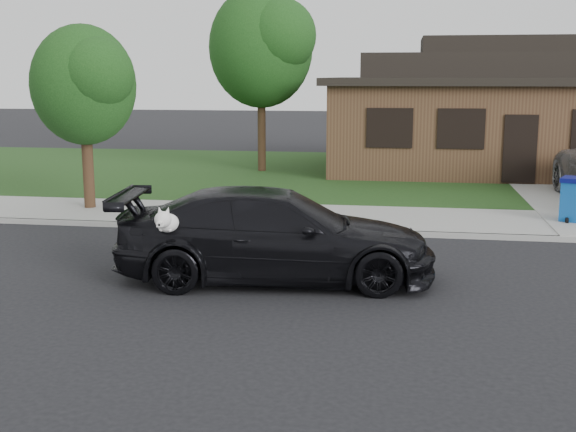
# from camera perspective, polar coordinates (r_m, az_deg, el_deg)

# --- Properties ---
(ground) EXTENTS (120.00, 120.00, 0.00)m
(ground) POSITION_cam_1_polar(r_m,az_deg,el_deg) (12.55, 6.89, -4.99)
(ground) COLOR black
(ground) RESTS_ON ground
(sidewalk) EXTENTS (60.00, 3.00, 0.12)m
(sidewalk) POSITION_cam_1_polar(r_m,az_deg,el_deg) (17.40, 7.51, -0.29)
(sidewalk) COLOR gray
(sidewalk) RESTS_ON ground
(curb) EXTENTS (60.00, 0.12, 0.12)m
(curb) POSITION_cam_1_polar(r_m,az_deg,el_deg) (15.93, 7.37, -1.34)
(curb) COLOR gray
(curb) RESTS_ON ground
(lawn) EXTENTS (60.00, 13.00, 0.13)m
(lawn) POSITION_cam_1_polar(r_m,az_deg,el_deg) (25.29, 8.00, 3.24)
(lawn) COLOR #193814
(lawn) RESTS_ON ground
(sedan) EXTENTS (5.59, 2.84, 1.56)m
(sedan) POSITION_cam_1_polar(r_m,az_deg,el_deg) (12.27, -1.02, -1.52)
(sedan) COLOR black
(sedan) RESTS_ON ground
(recycling_bin) EXTENTS (0.81, 0.81, 1.03)m
(recycling_bin) POSITION_cam_1_polar(r_m,az_deg,el_deg) (17.92, 21.73, 1.23)
(recycling_bin) COLOR #0E4DA0
(recycling_bin) RESTS_ON sidewalk
(house) EXTENTS (12.60, 8.60, 4.65)m
(house) POSITION_cam_1_polar(r_m,az_deg,el_deg) (27.33, 16.69, 7.82)
(house) COLOR #422B1C
(house) RESTS_ON ground
(tree_0) EXTENTS (3.78, 3.60, 6.34)m
(tree_0) POSITION_cam_1_polar(r_m,az_deg,el_deg) (25.40, -1.82, 13.35)
(tree_0) COLOR #332114
(tree_0) RESTS_ON ground
(tree_2) EXTENTS (2.73, 2.60, 4.59)m
(tree_2) POSITION_cam_1_polar(r_m,az_deg,el_deg) (18.85, -15.63, 10.08)
(tree_2) COLOR #332114
(tree_2) RESTS_ON ground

